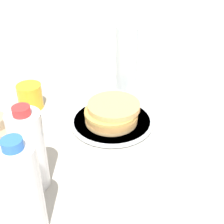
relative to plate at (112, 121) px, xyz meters
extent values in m
plane|color=#BCB7AD|center=(-0.03, -0.01, -0.01)|extent=(4.00, 4.00, 0.00)
cylinder|color=silver|center=(0.00, 0.00, 0.00)|extent=(0.23, 0.23, 0.01)
cylinder|color=silver|center=(0.00, 0.00, 0.00)|extent=(0.25, 0.25, 0.01)
cylinder|color=tan|center=(0.00, 0.00, 0.01)|extent=(0.15, 0.15, 0.01)
cylinder|color=tan|center=(0.00, -0.01, 0.02)|extent=(0.15, 0.15, 0.02)
cylinder|color=tan|center=(-0.01, 0.00, 0.04)|extent=(0.15, 0.15, 0.01)
cylinder|color=#E5AB67|center=(0.01, 0.00, 0.05)|extent=(0.15, 0.15, 0.02)
cylinder|color=yellow|center=(-0.21, 0.17, 0.03)|extent=(0.08, 0.08, 0.08)
cylinder|color=white|center=(-0.28, -0.29, 0.10)|extent=(0.07, 0.07, 0.21)
cylinder|color=blue|center=(-0.28, -0.29, 0.21)|extent=(0.04, 0.04, 0.02)
cylinder|color=white|center=(-0.25, -0.17, 0.09)|extent=(0.07, 0.07, 0.19)
cylinder|color=red|center=(-0.25, -0.17, 0.19)|extent=(0.04, 0.04, 0.02)
cylinder|color=silver|center=(0.11, 0.16, 0.11)|extent=(0.07, 0.07, 0.23)
cylinder|color=white|center=(0.11, 0.16, 0.24)|extent=(0.04, 0.04, 0.02)
camera|label=1|loc=(-0.26, -0.72, 0.53)|focal=50.00mm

